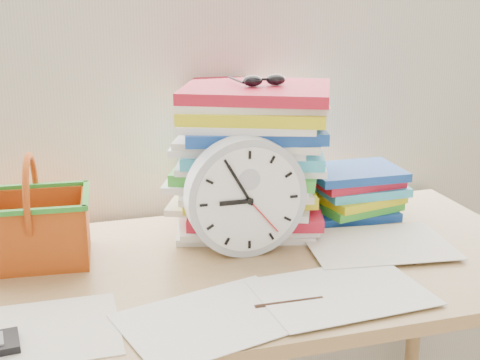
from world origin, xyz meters
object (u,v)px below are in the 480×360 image
object	(u,v)px
clock	(245,196)
book_stack	(355,191)
desk	(241,293)
basket	(33,209)
paper_stack	(248,158)

from	to	relation	value
clock	book_stack	world-z (taller)	clock
desk	book_stack	bearing A→B (deg)	29.51
desk	basket	size ratio (longest dim) A/B	5.78
paper_stack	desk	bearing A→B (deg)	-111.30
desk	book_stack	size ratio (longest dim) A/B	5.39
clock	basket	xyz separation A→B (m)	(-0.46, 0.10, -0.02)
book_stack	basket	xyz separation A→B (m)	(-0.81, -0.07, 0.05)
book_stack	basket	distance (m)	0.82
paper_stack	clock	xyz separation A→B (m)	(-0.06, -0.16, -0.04)
desk	clock	bearing A→B (deg)	63.20
desk	clock	size ratio (longest dim) A/B	5.10
clock	basket	world-z (taller)	clock
desk	clock	distance (m)	0.22
desk	paper_stack	world-z (taller)	paper_stack
paper_stack	book_stack	xyz separation A→B (m)	(0.30, 0.00, -0.11)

